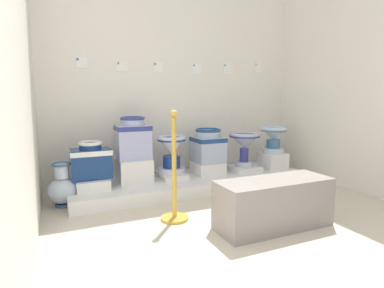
# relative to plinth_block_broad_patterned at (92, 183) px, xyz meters

# --- Properties ---
(ground_plane) EXTENTS (5.24, 5.50, 0.02)m
(ground_plane) POSITION_rel_plinth_block_broad_patterned_xyz_m (1.14, -1.52, -0.20)
(ground_plane) COLOR beige
(wall_back) EXTENTS (3.44, 0.06, 3.22)m
(wall_back) POSITION_rel_plinth_block_broad_patterned_xyz_m (1.14, 0.46, 1.42)
(wall_back) COLOR white
(wall_back) RESTS_ON ground_plane
(wall_left) EXTENTS (0.06, 2.90, 3.22)m
(wall_left) POSITION_rel_plinth_block_broad_patterned_xyz_m (-0.51, -0.92, 1.42)
(wall_left) COLOR white
(wall_left) RESTS_ON ground_plane
(wall_right) EXTENTS (0.06, 2.90, 3.22)m
(wall_right) POSITION_rel_plinth_block_broad_patterned_xyz_m (2.79, -0.92, 1.42)
(wall_right) COLOR white
(wall_right) RESTS_ON ground_plane
(display_platform) EXTENTS (2.78, 0.81, 0.13)m
(display_platform) POSITION_rel_plinth_block_broad_patterned_xyz_m (1.14, 0.01, -0.12)
(display_platform) COLOR white
(display_platform) RESTS_ON ground_plane
(plinth_block_broad_patterned) EXTENTS (0.32, 0.39, 0.11)m
(plinth_block_broad_patterned) POSITION_rel_plinth_block_broad_patterned_xyz_m (0.00, 0.00, 0.00)
(plinth_block_broad_patterned) COLOR white
(plinth_block_broad_patterned) RESTS_ON display_platform
(antique_toilet_broad_patterned) EXTENTS (0.40, 0.26, 0.38)m
(antique_toilet_broad_patterned) POSITION_rel_plinth_block_broad_patterned_xyz_m (0.00, 0.00, 0.24)
(antique_toilet_broad_patterned) COLOR navy
(antique_toilet_broad_patterned) RESTS_ON plinth_block_broad_patterned
(plinth_block_leftmost) EXTENTS (0.35, 0.37, 0.25)m
(plinth_block_leftmost) POSITION_rel_plinth_block_broad_patterned_xyz_m (0.46, 0.09, 0.07)
(plinth_block_leftmost) COLOR white
(plinth_block_leftmost) RESTS_ON display_platform
(antique_toilet_leftmost) EXTENTS (0.36, 0.29, 0.46)m
(antique_toilet_leftmost) POSITION_rel_plinth_block_broad_patterned_xyz_m (0.46, 0.09, 0.44)
(antique_toilet_leftmost) COLOR #A9B0DD
(antique_toilet_leftmost) RESTS_ON plinth_block_leftmost
(plinth_block_squat_floral) EXTENTS (0.29, 0.39, 0.05)m
(plinth_block_squat_floral) POSITION_rel_plinth_block_broad_patterned_xyz_m (0.89, 0.07, -0.03)
(plinth_block_squat_floral) COLOR white
(plinth_block_squat_floral) RESTS_ON display_platform
(antique_toilet_squat_floral) EXTENTS (0.34, 0.34, 0.43)m
(antique_toilet_squat_floral) POSITION_rel_plinth_block_broad_patterned_xyz_m (0.89, 0.07, 0.26)
(antique_toilet_squat_floral) COLOR silver
(antique_toilet_squat_floral) RESTS_ON plinth_block_squat_floral
(plinth_block_tall_cobalt) EXTENTS (0.34, 0.32, 0.14)m
(plinth_block_tall_cobalt) POSITION_rel_plinth_block_broad_patterned_xyz_m (1.36, 0.07, 0.02)
(plinth_block_tall_cobalt) COLOR white
(plinth_block_tall_cobalt) RESTS_ON display_platform
(antique_toilet_tall_cobalt) EXTENTS (0.35, 0.35, 0.41)m
(antique_toilet_tall_cobalt) POSITION_rel_plinth_block_broad_patterned_xyz_m (1.36, 0.07, 0.30)
(antique_toilet_tall_cobalt) COLOR #A5B5D1
(antique_toilet_tall_cobalt) RESTS_ON plinth_block_tall_cobalt
(plinth_block_pale_glazed) EXTENTS (0.36, 0.33, 0.06)m
(plinth_block_pale_glazed) POSITION_rel_plinth_block_broad_patterned_xyz_m (1.84, 0.01, -0.02)
(plinth_block_pale_glazed) COLOR white
(plinth_block_pale_glazed) RESTS_ON display_platform
(antique_toilet_pale_glazed) EXTENTS (0.40, 0.40, 0.43)m
(antique_toilet_pale_glazed) POSITION_rel_plinth_block_broad_patterned_xyz_m (1.84, 0.01, 0.32)
(antique_toilet_pale_glazed) COLOR #B5B6D0
(antique_toilet_pale_glazed) RESTS_ON plinth_block_pale_glazed
(plinth_block_rightmost) EXTENTS (0.29, 0.30, 0.20)m
(plinth_block_rightmost) POSITION_rel_plinth_block_broad_patterned_xyz_m (2.28, -0.01, 0.05)
(plinth_block_rightmost) COLOR white
(plinth_block_rightmost) RESTS_ON display_platform
(antique_toilet_rightmost) EXTENTS (0.34, 0.34, 0.34)m
(antique_toilet_rightmost) POSITION_rel_plinth_block_broad_patterned_xyz_m (2.28, -0.01, 0.37)
(antique_toilet_rightmost) COLOR silver
(antique_toilet_rightmost) RESTS_ON plinth_block_rightmost
(info_placard_first) EXTENTS (0.13, 0.01, 0.11)m
(info_placard_first) POSITION_rel_plinth_block_broad_patterned_xyz_m (-0.01, 0.43, 1.24)
(info_placard_first) COLOR white
(info_placard_second) EXTENTS (0.13, 0.01, 0.11)m
(info_placard_second) POSITION_rel_plinth_block_broad_patterned_xyz_m (0.43, 0.43, 1.22)
(info_placard_second) COLOR white
(info_placard_third) EXTENTS (0.11, 0.01, 0.12)m
(info_placard_third) POSITION_rel_plinth_block_broad_patterned_xyz_m (0.86, 0.43, 1.23)
(info_placard_third) COLOR white
(info_placard_fourth) EXTENTS (0.13, 0.01, 0.13)m
(info_placard_fourth) POSITION_rel_plinth_block_broad_patterned_xyz_m (1.38, 0.43, 1.23)
(info_placard_fourth) COLOR white
(info_placard_fifth) EXTENTS (0.11, 0.01, 0.14)m
(info_placard_fifth) POSITION_rel_plinth_block_broad_patterned_xyz_m (1.83, 0.43, 1.25)
(info_placard_fifth) COLOR white
(info_placard_sixth) EXTENTS (0.11, 0.01, 0.14)m
(info_placard_sixth) POSITION_rel_plinth_block_broad_patterned_xyz_m (2.31, 0.43, 1.28)
(info_placard_sixth) COLOR white
(decorative_vase_corner) EXTENTS (0.29, 0.29, 0.43)m
(decorative_vase_corner) POSITION_rel_plinth_block_broad_patterned_xyz_m (-0.28, -0.05, -0.01)
(decorative_vase_corner) COLOR #395F8A
(decorative_vase_corner) RESTS_ON ground_plane
(stanchion_post_near_left) EXTENTS (0.24, 0.24, 0.95)m
(stanchion_post_near_left) POSITION_rel_plinth_block_broad_patterned_xyz_m (0.59, -0.82, 0.11)
(stanchion_post_near_left) COLOR gold
(stanchion_post_near_left) RESTS_ON ground_plane
(museum_bench) EXTENTS (0.96, 0.36, 0.40)m
(museum_bench) POSITION_rel_plinth_block_broad_patterned_xyz_m (1.27, -1.29, 0.01)
(museum_bench) COLOR gray
(museum_bench) RESTS_ON ground_plane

